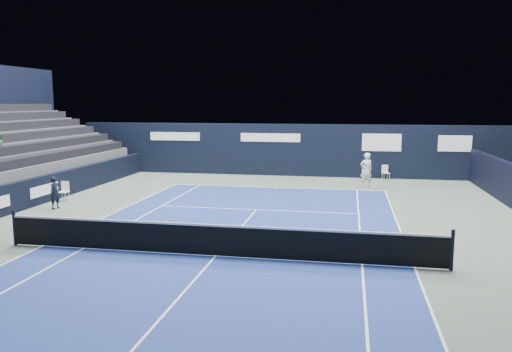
# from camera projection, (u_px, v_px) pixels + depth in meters

# --- Properties ---
(ground) EXTENTS (48.00, 48.00, 0.00)m
(ground) POSITION_uv_depth(u_px,v_px,m) (232.00, 238.00, 16.21)
(ground) COLOR #4F5E53
(ground) RESTS_ON ground
(court_surface) EXTENTS (10.97, 23.77, 0.01)m
(court_surface) POSITION_uv_depth(u_px,v_px,m) (215.00, 256.00, 14.27)
(court_surface) COLOR navy
(court_surface) RESTS_ON ground
(folding_chair_back_a) EXTENTS (0.47, 0.47, 0.83)m
(folding_chair_back_a) POSITION_uv_depth(u_px,v_px,m) (366.00, 171.00, 28.61)
(folding_chair_back_a) COLOR white
(folding_chair_back_a) RESTS_ON ground
(folding_chair_back_b) EXTENTS (0.47, 0.46, 0.85)m
(folding_chair_back_b) POSITION_uv_depth(u_px,v_px,m) (385.00, 171.00, 28.52)
(folding_chair_back_b) COLOR white
(folding_chair_back_b) RESTS_ON ground
(line_judge_chair) EXTENTS (0.39, 0.37, 0.87)m
(line_judge_chair) POSITION_uv_depth(u_px,v_px,m) (64.00, 190.00, 22.39)
(line_judge_chair) COLOR white
(line_judge_chair) RESTS_ON ground
(line_judge) EXTENTS (0.46, 0.57, 1.35)m
(line_judge) POSITION_uv_depth(u_px,v_px,m) (55.00, 193.00, 20.62)
(line_judge) COLOR black
(line_judge) RESTS_ON ground
(court_markings) EXTENTS (11.03, 23.83, 0.00)m
(court_markings) POSITION_uv_depth(u_px,v_px,m) (215.00, 256.00, 14.27)
(court_markings) COLOR white
(court_markings) RESTS_ON court_surface
(tennis_net) EXTENTS (12.90, 0.10, 1.10)m
(tennis_net) POSITION_uv_depth(u_px,v_px,m) (215.00, 239.00, 14.19)
(tennis_net) COLOR black
(tennis_net) RESTS_ON ground
(back_sponsor_wall) EXTENTS (26.00, 0.63, 3.10)m
(back_sponsor_wall) POSITION_uv_depth(u_px,v_px,m) (287.00, 150.00, 30.08)
(back_sponsor_wall) COLOR black
(back_sponsor_wall) RESTS_ON ground
(side_barrier_left) EXTENTS (0.33, 22.00, 1.20)m
(side_barrier_left) POSITION_uv_depth(u_px,v_px,m) (41.00, 190.00, 21.73)
(side_barrier_left) COLOR black
(side_barrier_left) RESTS_ON ground
(tennis_player) EXTENTS (0.77, 0.93, 1.80)m
(tennis_player) POSITION_uv_depth(u_px,v_px,m) (366.00, 170.00, 25.94)
(tennis_player) COLOR white
(tennis_player) RESTS_ON ground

